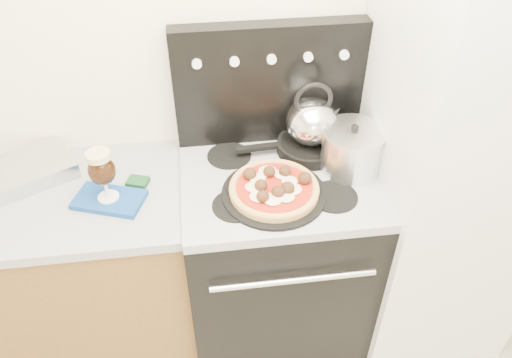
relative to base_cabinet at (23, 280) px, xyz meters
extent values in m
cube|color=white|center=(1.02, 0.30, 0.82)|extent=(3.50, 0.01, 2.50)
cube|color=brown|center=(0.00, 0.00, 0.00)|extent=(1.45, 0.60, 0.86)
cube|color=black|center=(1.10, -0.02, 0.01)|extent=(0.76, 0.65, 0.88)
cube|color=#ADADB2|center=(1.10, -0.02, 0.47)|extent=(0.76, 0.65, 0.04)
cube|color=black|center=(1.10, 0.25, 0.74)|extent=(0.76, 0.08, 0.50)
cube|color=silver|center=(1.80, -0.05, 0.52)|extent=(0.64, 0.68, 1.90)
cube|color=silver|center=(0.14, 0.12, 0.50)|extent=(0.39, 0.35, 0.06)
cube|color=navy|center=(0.46, -0.07, 0.48)|extent=(0.29, 0.22, 0.02)
cylinder|color=black|center=(1.07, -0.13, 0.50)|extent=(0.42, 0.42, 0.01)
cylinder|color=black|center=(1.26, 0.12, 0.51)|extent=(0.28, 0.28, 0.05)
cylinder|color=silver|center=(1.39, -0.02, 0.57)|extent=(0.29, 0.29, 0.17)
camera|label=1|loc=(0.82, -1.50, 1.72)|focal=35.00mm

